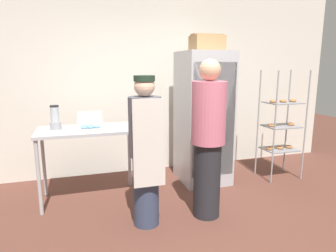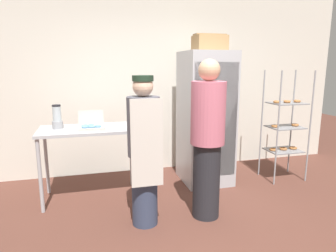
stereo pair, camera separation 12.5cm
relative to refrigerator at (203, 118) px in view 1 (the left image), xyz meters
The scene contains 10 objects.
ground_plane 1.83m from the refrigerator, 111.20° to the right, with size 14.00×14.00×0.00m, color brown.
back_wall 1.09m from the refrigerator, 127.03° to the left, with size 6.40×0.12×2.98m, color silver.
refrigerator is the anchor object (origin of this frame).
baking_rack 1.21m from the refrigerator, 10.67° to the right, with size 0.55×0.43×1.62m.
prep_counter 1.65m from the refrigerator, behind, with size 1.21×0.64×0.92m.
donut_box 1.65m from the refrigerator, 166.91° to the right, with size 0.30×0.19×0.24m.
blender_pitcher 2.01m from the refrigerator, behind, with size 0.13×0.13×0.30m.
cardboard_storage_box 1.06m from the refrigerator, 49.65° to the left, with size 0.44×0.33×0.23m.
person_baker 1.50m from the refrigerator, 136.81° to the right, with size 0.34×0.36×1.59m.
person_customer 1.10m from the refrigerator, 110.75° to the right, with size 0.37×0.37×1.76m.
Camera 1 is at (-1.17, -2.48, 1.69)m, focal length 32.00 mm.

